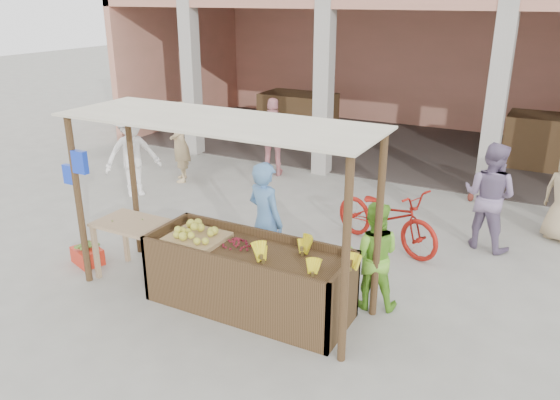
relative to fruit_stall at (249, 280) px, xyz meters
The scene contains 19 objects.
ground 0.64m from the fruit_stall, behind, with size 60.00×60.00×0.00m, color gray.
market_building 9.23m from the fruit_stall, 92.86° to the left, with size 14.40×6.40×4.20m.
fruit_stall is the anchor object (origin of this frame).
stall_awning 1.66m from the fruit_stall, behind, with size 4.09×1.35×2.39m.
banana_heap 0.93m from the fruit_stall, ahead, with size 1.11×0.61×0.20m, color #FFF320, non-canonical shape.
melon_tray 0.90m from the fruit_stall, behind, with size 0.72×0.62×0.19m.
berry_heap 0.49m from the fruit_stall, 169.48° to the left, with size 0.39×0.32×0.12m, color maroon.
side_table 1.85m from the fruit_stall, behind, with size 1.03×0.69×0.83m.
papaya_pile 1.91m from the fruit_stall, behind, with size 0.77×0.44×0.22m, color #5B9A32, non-canonical shape.
red_crate 2.78m from the fruit_stall, behind, with size 0.46×0.33×0.24m, color red.
plantain_bundle 2.77m from the fruit_stall, behind, with size 0.35×0.24×0.07m, color #59802E, non-canonical shape.
produce_sacks 5.81m from the fruit_stall, 69.87° to the left, with size 0.84×0.79×0.64m.
vendor_blue 0.98m from the fruit_stall, 104.64° to the left, with size 0.68×0.50×1.82m, color #5B90CE.
vendor_green 1.60m from the fruit_stall, 30.27° to the left, with size 0.72×0.42×1.50m, color #6EB72E.
motorcycle 2.76m from the fruit_stall, 69.56° to the left, with size 2.04×0.70×1.06m, color #9E180F.
shopper_a 4.91m from the fruit_stall, 148.66° to the left, with size 1.17×0.59×1.83m, color white.
shopper_b 5.55m from the fruit_stall, 115.34° to the left, with size 1.08×0.57×1.83m, color pink.
shopper_e 5.44m from the fruit_stall, 136.54° to the left, with size 0.66×0.50×1.77m, color #D4B37E.
shopper_f 4.10m from the fruit_stall, 54.66° to the left, with size 0.91×0.52×1.86m, color slate.
Camera 1 is at (3.71, -5.18, 3.76)m, focal length 35.00 mm.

